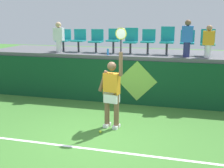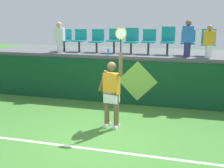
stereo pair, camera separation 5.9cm
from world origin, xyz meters
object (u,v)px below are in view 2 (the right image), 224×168
object	(u,v)px
stadium_chair_2	(97,40)
stadium_chair_3	(115,39)
stadium_chair_8	(208,42)
tennis_ball	(100,132)
stadium_chair_4	(132,40)
stadium_chair_5	(149,40)
stadium_chair_6	(168,39)
stadium_chair_7	(188,41)
stadium_chair_1	(80,39)
spectator_1	(60,37)
tennis_player	(112,91)
stadium_chair_0	(65,39)
spectator_2	(209,41)
spectator_0	(188,38)
water_bottle	(108,52)

from	to	relation	value
stadium_chair_2	stadium_chair_3	world-z (taller)	stadium_chair_3
stadium_chair_2	stadium_chair_8	world-z (taller)	stadium_chair_8
tennis_ball	stadium_chair_4	distance (m)	3.93
stadium_chair_5	stadium_chair_6	distance (m)	0.62
stadium_chair_8	stadium_chair_7	bearing A→B (deg)	-179.32
stadium_chair_8	stadium_chair_1	bearing A→B (deg)	-179.89
spectator_1	stadium_chair_8	bearing A→B (deg)	4.97
stadium_chair_2	stadium_chair_4	size ratio (longest dim) A/B	0.93
stadium_chair_5	spectator_1	size ratio (longest dim) A/B	0.78
stadium_chair_6	stadium_chair_8	bearing A→B (deg)	-0.12
tennis_player	stadium_chair_0	xyz separation A→B (m)	(-2.58, 2.96, 1.02)
stadium_chair_2	stadium_chair_3	bearing A→B (deg)	-0.35
stadium_chair_3	spectator_1	world-z (taller)	spectator_1
stadium_chair_3	stadium_chair_7	distance (m)	2.43
stadium_chair_3	stadium_chair_6	bearing A→B (deg)	0.38
stadium_chair_0	spectator_1	world-z (taller)	spectator_1
stadium_chair_3	spectator_2	distance (m)	3.09
tennis_player	stadium_chair_6	xyz separation A→B (m)	(1.06, 2.97, 1.08)
stadium_chair_7	spectator_0	world-z (taller)	spectator_0
tennis_player	spectator_1	distance (m)	3.79
water_bottle	stadium_chair_4	world-z (taller)	stadium_chair_4
stadium_chair_7	stadium_chair_3	bearing A→B (deg)	-179.96
tennis_ball	stadium_chair_3	bearing A→B (deg)	99.40
stadium_chair_1	stadium_chair_4	world-z (taller)	stadium_chair_4
spectator_1	stadium_chair_2	bearing A→B (deg)	19.05
stadium_chair_0	stadium_chair_4	distance (m)	2.44
stadium_chair_3	stadium_chair_5	distance (m)	1.18
tennis_player	stadium_chair_5	size ratio (longest dim) A/B	3.10
water_bottle	stadium_chair_1	bearing A→B (deg)	152.95
stadium_chair_2	spectator_0	xyz separation A→B (m)	(3.06, -0.45, 0.15)
stadium_chair_1	spectator_2	bearing A→B (deg)	-5.83
stadium_chair_3	spectator_1	bearing A→B (deg)	-167.26
stadium_chair_7	spectator_2	distance (m)	0.77
stadium_chair_2	stadium_chair_4	distance (m)	1.22
stadium_chair_0	stadium_chair_1	xyz separation A→B (m)	(0.58, 0.00, 0.01)
stadium_chair_7	tennis_player	bearing A→B (deg)	-119.82
stadium_chair_1	spectator_1	size ratio (longest dim) A/B	0.76
tennis_player	stadium_chair_1	bearing A→B (deg)	124.15
stadium_chair_0	stadium_chair_8	xyz separation A→B (m)	(4.90, 0.01, 0.01)
stadium_chair_1	stadium_chair_2	world-z (taller)	stadium_chair_2
stadium_chair_1	spectator_2	xyz separation A→B (m)	(4.33, -0.44, 0.05)
stadium_chair_7	stadium_chair_2	bearing A→B (deg)	179.96
spectator_0	spectator_1	world-z (taller)	spectator_0
water_bottle	spectator_1	size ratio (longest dim) A/B	0.19
stadium_chair_1	stadium_chair_2	size ratio (longest dim) A/B	1.00
stadium_chair_5	spectator_2	bearing A→B (deg)	-13.24
tennis_ball	water_bottle	distance (m)	3.25
spectator_2	stadium_chair_4	bearing A→B (deg)	169.65
stadium_chair_8	spectator_1	bearing A→B (deg)	-175.03
stadium_chair_2	stadium_chair_0	bearing A→B (deg)	-179.84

